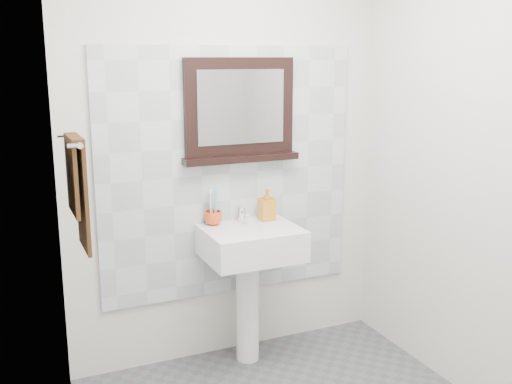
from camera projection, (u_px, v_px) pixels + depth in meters
back_wall at (229, 156)px, 3.59m from camera, size 2.00×0.01×2.50m
left_wall at (86, 218)px, 2.22m from camera, size 0.01×2.20×2.50m
right_wall at (493, 176)px, 3.01m from camera, size 0.01×2.20×2.50m
splashback at (229, 173)px, 3.61m from camera, size 1.60×0.02×1.50m
pedestal_sink at (250, 257)px, 3.54m from camera, size 0.55×0.44×0.96m
toothbrush_cup at (213, 218)px, 3.55m from camera, size 0.14×0.14×0.08m
toothbrushes at (213, 205)px, 3.53m from camera, size 0.05×0.04×0.21m
soap_dispenser at (267, 204)px, 3.64m from camera, size 0.09×0.09×0.20m
framed_mirror at (240, 113)px, 3.52m from camera, size 0.72×0.11×0.61m
towel_bar at (73, 140)px, 2.77m from camera, size 0.07×0.40×0.03m
hand_towel at (78, 184)px, 2.82m from camera, size 0.06×0.30×0.55m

